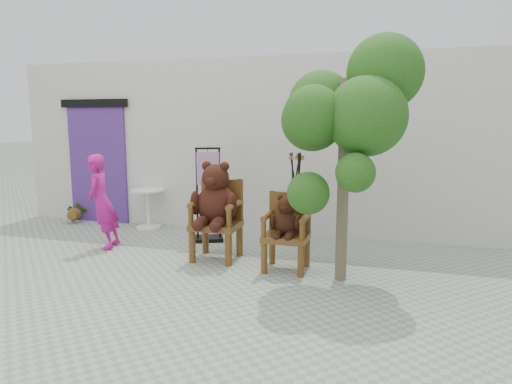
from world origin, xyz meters
TOP-DOWN VIEW (x-y plane):
  - ground_plane at (0.00, 0.00)m, footprint 60.00×60.00m
  - back_wall at (0.00, 3.10)m, footprint 9.00×1.00m
  - doorway at (-3.00, 2.58)m, footprint 1.40×0.11m
  - chair_big at (0.03, 0.93)m, footprint 0.67×0.73m
  - chair_small at (1.07, 0.76)m, footprint 0.57×0.54m
  - person at (-1.84, 0.98)m, footprint 0.46×0.59m
  - cafe_table at (-1.84, 2.35)m, footprint 0.60×0.60m
  - display_stand at (-0.45, 1.82)m, footprint 0.55×0.50m
  - stool_bucket at (0.95, 1.96)m, footprint 0.32×0.32m
  - tree at (1.85, 0.62)m, footprint 1.63×1.57m
  - potted_plant at (-3.40, 2.35)m, footprint 0.47×0.44m

SIDE VIEW (x-z plane):
  - ground_plane at x=0.00m, z-range 0.00..0.00m
  - potted_plant at x=-3.40m, z-range 0.00..0.42m
  - cafe_table at x=-1.84m, z-range 0.09..0.79m
  - display_stand at x=-0.45m, z-range -0.17..1.34m
  - chair_small at x=1.07m, z-range 0.10..1.10m
  - stool_bucket at x=0.95m, z-range -0.08..1.37m
  - person at x=-1.84m, z-range 0.00..1.43m
  - chair_big at x=0.03m, z-range 0.09..1.47m
  - doorway at x=-3.00m, z-range 0.00..2.33m
  - back_wall at x=0.00m, z-range 0.00..3.00m
  - tree at x=1.85m, z-range 0.60..3.53m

